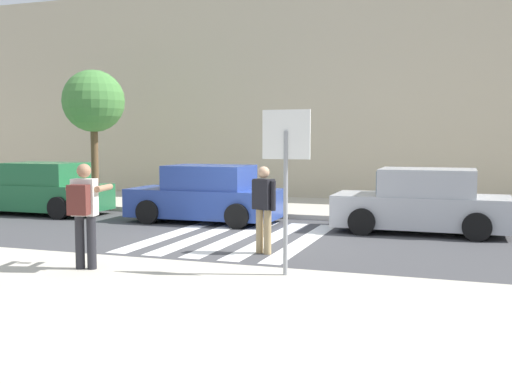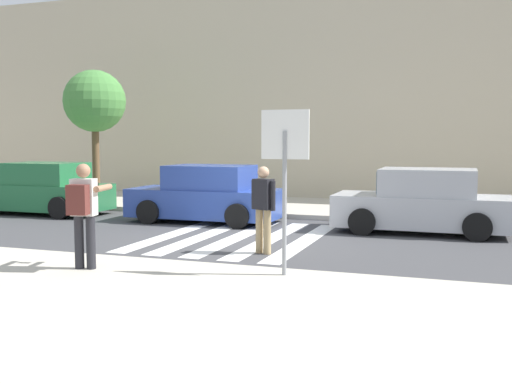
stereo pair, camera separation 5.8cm
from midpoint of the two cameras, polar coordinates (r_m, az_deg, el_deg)
The scene contains 16 objects.
ground_plane at distance 13.63m, azimuth -2.24°, elevation -4.46°, with size 120.00×120.00×0.00m, color #424244.
sidewalk_near at distance 8.29m, azimuth -18.28°, elevation -10.53°, with size 60.00×6.00×0.14m, color beige.
sidewalk_far at distance 19.28m, azimuth 4.26°, elevation -1.44°, with size 60.00×4.80×0.14m, color beige.
building_facade_far at distance 23.50m, azimuth 7.11°, elevation 9.16°, with size 56.00×4.00×7.88m, color beige.
crosswalk_stripe_0 at distance 14.46m, azimuth -7.88°, elevation -3.94°, with size 0.44×5.20×0.01m, color silver.
crosswalk_stripe_1 at distance 14.12m, azimuth -4.97°, elevation -4.13°, with size 0.44×5.20×0.01m, color silver.
crosswalk_stripe_2 at distance 13.82m, azimuth -1.93°, elevation -4.32°, with size 0.44×5.20×0.01m, color silver.
crosswalk_stripe_3 at distance 13.55m, azimuth 1.23°, elevation -4.50°, with size 0.44×5.20×0.01m, color silver.
crosswalk_stripe_4 at distance 13.33m, azimuth 4.52°, elevation -4.68°, with size 0.44×5.20×0.01m, color silver.
stop_sign at distance 9.24m, azimuth 2.70°, elevation 3.53°, with size 0.76×0.08×2.57m.
photographer_with_backpack at distance 10.09m, azimuth -16.21°, elevation -1.36°, with size 0.69×0.91×1.72m.
pedestrian_crossing at distance 11.75m, azimuth 0.59°, elevation -1.21°, with size 0.55×0.36×1.72m.
parked_car_green at distance 19.12m, azimuth -19.79°, elevation 0.19°, with size 4.10×1.92×1.55m.
parked_car_blue at distance 16.30m, azimuth -4.88°, elevation -0.33°, with size 4.10×1.92×1.55m.
parked_car_silver at distance 14.93m, azimuth 15.46°, elevation -1.00°, with size 4.10×1.92×1.55m.
street_tree_west at distance 20.80m, azimuth -15.30°, elevation 8.26°, with size 2.06×2.06×4.40m.
Camera 1 is at (4.87, -12.53, 2.27)m, focal length 42.00 mm.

